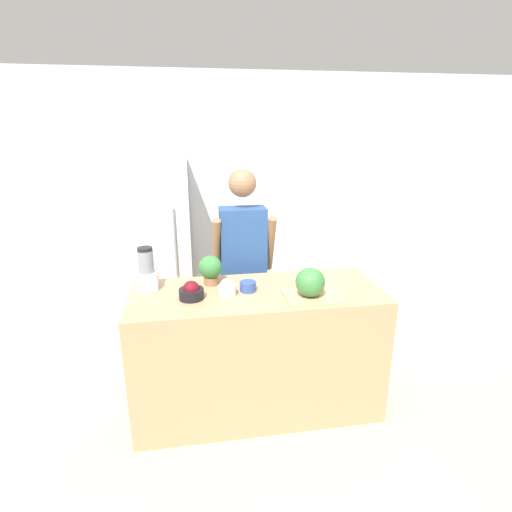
{
  "coord_description": "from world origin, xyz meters",
  "views": [
    {
      "loc": [
        -0.43,
        -2.22,
        2.06
      ],
      "look_at": [
        0.0,
        0.39,
        1.2
      ],
      "focal_mm": 28.0,
      "sensor_mm": 36.0,
      "label": 1
    }
  ],
  "objects_px": {
    "bowl_cream": "(227,288)",
    "potted_plant": "(210,269)",
    "bowl_cherries": "(191,292)",
    "blender": "(147,271)",
    "person": "(243,268)",
    "refrigerator": "(156,251)",
    "watermelon": "(310,282)",
    "bowl_small_blue": "(248,286)"
  },
  "relations": [
    {
      "from": "refrigerator",
      "to": "potted_plant",
      "type": "height_order",
      "value": "refrigerator"
    },
    {
      "from": "refrigerator",
      "to": "potted_plant",
      "type": "distance_m",
      "value": 1.23
    },
    {
      "from": "bowl_small_blue",
      "to": "blender",
      "type": "xyz_separation_m",
      "value": [
        -0.7,
        0.17,
        0.09
      ]
    },
    {
      "from": "person",
      "to": "potted_plant",
      "type": "bearing_deg",
      "value": -124.86
    },
    {
      "from": "blender",
      "to": "person",
      "type": "bearing_deg",
      "value": 29.42
    },
    {
      "from": "bowl_cream",
      "to": "potted_plant",
      "type": "distance_m",
      "value": 0.25
    },
    {
      "from": "bowl_cream",
      "to": "potted_plant",
      "type": "xyz_separation_m",
      "value": [
        -0.1,
        0.22,
        0.07
      ]
    },
    {
      "from": "person",
      "to": "potted_plant",
      "type": "xyz_separation_m",
      "value": [
        -0.3,
        -0.43,
        0.16
      ]
    },
    {
      "from": "bowl_cherries",
      "to": "blender",
      "type": "relative_size",
      "value": 0.55
    },
    {
      "from": "refrigerator",
      "to": "potted_plant",
      "type": "xyz_separation_m",
      "value": [
        0.48,
        -1.12,
        0.18
      ]
    },
    {
      "from": "watermelon",
      "to": "bowl_cream",
      "type": "height_order",
      "value": "watermelon"
    },
    {
      "from": "potted_plant",
      "to": "bowl_small_blue",
      "type": "bearing_deg",
      "value": -33.98
    },
    {
      "from": "watermelon",
      "to": "blender",
      "type": "height_order",
      "value": "blender"
    },
    {
      "from": "bowl_small_blue",
      "to": "bowl_cream",
      "type": "bearing_deg",
      "value": -162.39
    },
    {
      "from": "bowl_cream",
      "to": "potted_plant",
      "type": "relative_size",
      "value": 0.57
    },
    {
      "from": "bowl_cream",
      "to": "bowl_small_blue",
      "type": "height_order",
      "value": "bowl_cream"
    },
    {
      "from": "watermelon",
      "to": "bowl_cherries",
      "type": "bearing_deg",
      "value": 171.52
    },
    {
      "from": "bowl_cherries",
      "to": "potted_plant",
      "type": "height_order",
      "value": "potted_plant"
    },
    {
      "from": "person",
      "to": "blender",
      "type": "bearing_deg",
      "value": -150.58
    },
    {
      "from": "bowl_cherries",
      "to": "blender",
      "type": "height_order",
      "value": "blender"
    },
    {
      "from": "bowl_cherries",
      "to": "bowl_small_blue",
      "type": "relative_size",
      "value": 1.47
    },
    {
      "from": "watermelon",
      "to": "bowl_small_blue",
      "type": "height_order",
      "value": "watermelon"
    },
    {
      "from": "refrigerator",
      "to": "potted_plant",
      "type": "bearing_deg",
      "value": -66.8
    },
    {
      "from": "blender",
      "to": "refrigerator",
      "type": "bearing_deg",
      "value": 91.35
    },
    {
      "from": "person",
      "to": "bowl_cream",
      "type": "relative_size",
      "value": 14.01
    },
    {
      "from": "refrigerator",
      "to": "potted_plant",
      "type": "relative_size",
      "value": 8.1
    },
    {
      "from": "person",
      "to": "watermelon",
      "type": "height_order",
      "value": "person"
    },
    {
      "from": "bowl_cherries",
      "to": "potted_plant",
      "type": "distance_m",
      "value": 0.29
    },
    {
      "from": "person",
      "to": "blender",
      "type": "distance_m",
      "value": 0.88
    },
    {
      "from": "blender",
      "to": "potted_plant",
      "type": "distance_m",
      "value": 0.45
    },
    {
      "from": "watermelon",
      "to": "potted_plant",
      "type": "relative_size",
      "value": 0.91
    },
    {
      "from": "bowl_cream",
      "to": "blender",
      "type": "xyz_separation_m",
      "value": [
        -0.55,
        0.22,
        0.08
      ]
    },
    {
      "from": "refrigerator",
      "to": "bowl_cherries",
      "type": "xyz_separation_m",
      "value": [
        0.33,
        -1.36,
        0.11
      ]
    },
    {
      "from": "refrigerator",
      "to": "person",
      "type": "height_order",
      "value": "refrigerator"
    },
    {
      "from": "bowl_cream",
      "to": "bowl_small_blue",
      "type": "xyz_separation_m",
      "value": [
        0.15,
        0.05,
        -0.02
      ]
    },
    {
      "from": "refrigerator",
      "to": "blender",
      "type": "distance_m",
      "value": 1.13
    },
    {
      "from": "bowl_cherries",
      "to": "bowl_cream",
      "type": "relative_size",
      "value": 1.35
    },
    {
      "from": "refrigerator",
      "to": "bowl_cherries",
      "type": "distance_m",
      "value": 1.4
    },
    {
      "from": "potted_plant",
      "to": "blender",
      "type": "bearing_deg",
      "value": 179.44
    },
    {
      "from": "person",
      "to": "watermelon",
      "type": "xyz_separation_m",
      "value": [
        0.35,
        -0.78,
        0.15
      ]
    },
    {
      "from": "refrigerator",
      "to": "watermelon",
      "type": "xyz_separation_m",
      "value": [
        1.13,
        -1.47,
        0.18
      ]
    },
    {
      "from": "bowl_cherries",
      "to": "blender",
      "type": "xyz_separation_m",
      "value": [
        -0.31,
        0.24,
        0.08
      ]
    }
  ]
}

